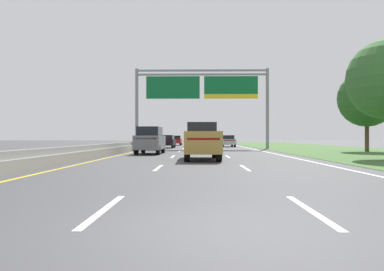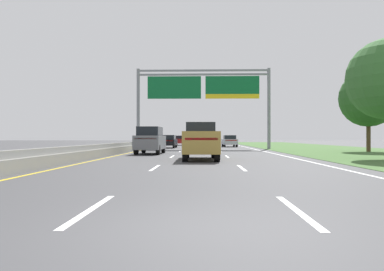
{
  "view_description": "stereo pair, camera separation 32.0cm",
  "coord_description": "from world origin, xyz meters",
  "px_view_note": "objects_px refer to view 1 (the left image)",
  "views": [
    {
      "loc": [
        -0.16,
        -5.03,
        1.31
      ],
      "look_at": [
        -0.61,
        22.95,
        1.44
      ],
      "focal_mm": 34.09,
      "sensor_mm": 36.0,
      "label": 1
    },
    {
      "loc": [
        0.16,
        -5.03,
        1.31
      ],
      "look_at": [
        -0.61,
        22.95,
        1.44
      ],
      "focal_mm": 34.09,
      "sensor_mm": 36.0,
      "label": 2
    }
  ],
  "objects_px": {
    "pickup_truck_gold": "(202,141)",
    "car_red_left_lane_sedan": "(176,140)",
    "car_black_left_lane_sedan": "(167,141)",
    "car_blue_centre_lane_sedan": "(200,140)",
    "car_silver_right_lane_sedan": "(228,141)",
    "car_grey_left_lane_suv": "(150,140)",
    "overhead_sign_gantry": "(202,91)",
    "roadside_tree_mid": "(367,99)"
  },
  "relations": [
    {
      "from": "car_red_left_lane_sedan",
      "to": "roadside_tree_mid",
      "type": "xyz_separation_m",
      "value": [
        18.79,
        -26.37,
        3.96
      ]
    },
    {
      "from": "overhead_sign_gantry",
      "to": "roadside_tree_mid",
      "type": "distance_m",
      "value": 16.81
    },
    {
      "from": "pickup_truck_gold",
      "to": "car_silver_right_lane_sedan",
      "type": "relative_size",
      "value": 1.22
    },
    {
      "from": "car_black_left_lane_sedan",
      "to": "car_silver_right_lane_sedan",
      "type": "relative_size",
      "value": 1.0
    },
    {
      "from": "pickup_truck_gold",
      "to": "car_black_left_lane_sedan",
      "type": "relative_size",
      "value": 1.22
    },
    {
      "from": "car_black_left_lane_sedan",
      "to": "roadside_tree_mid",
      "type": "relative_size",
      "value": 0.61
    },
    {
      "from": "pickup_truck_gold",
      "to": "car_black_left_lane_sedan",
      "type": "xyz_separation_m",
      "value": [
        -4.02,
        23.11,
        -0.26
      ]
    },
    {
      "from": "car_silver_right_lane_sedan",
      "to": "pickup_truck_gold",
      "type": "bearing_deg",
      "value": 170.68
    },
    {
      "from": "overhead_sign_gantry",
      "to": "car_blue_centre_lane_sedan",
      "type": "relative_size",
      "value": 3.41
    },
    {
      "from": "pickup_truck_gold",
      "to": "overhead_sign_gantry",
      "type": "bearing_deg",
      "value": -1.56
    },
    {
      "from": "car_black_left_lane_sedan",
      "to": "car_silver_right_lane_sedan",
      "type": "xyz_separation_m",
      "value": [
        7.83,
        5.13,
        0.0
      ]
    },
    {
      "from": "car_black_left_lane_sedan",
      "to": "car_grey_left_lane_suv",
      "type": "bearing_deg",
      "value": -178.49
    },
    {
      "from": "overhead_sign_gantry",
      "to": "roadside_tree_mid",
      "type": "relative_size",
      "value": 2.05
    },
    {
      "from": "car_blue_centre_lane_sedan",
      "to": "car_grey_left_lane_suv",
      "type": "xyz_separation_m",
      "value": [
        -4.02,
        -27.41,
        0.28
      ]
    },
    {
      "from": "car_black_left_lane_sedan",
      "to": "car_blue_centre_lane_sedan",
      "type": "height_order",
      "value": "same"
    },
    {
      "from": "pickup_truck_gold",
      "to": "car_silver_right_lane_sedan",
      "type": "bearing_deg",
      "value": -8.6
    },
    {
      "from": "overhead_sign_gantry",
      "to": "car_silver_right_lane_sedan",
      "type": "xyz_separation_m",
      "value": [
        3.59,
        8.74,
        -5.64
      ]
    },
    {
      "from": "car_grey_left_lane_suv",
      "to": "roadside_tree_mid",
      "type": "distance_m",
      "value": 19.8
    },
    {
      "from": "overhead_sign_gantry",
      "to": "car_black_left_lane_sedan",
      "type": "xyz_separation_m",
      "value": [
        -4.24,
        3.6,
        -5.64
      ]
    },
    {
      "from": "car_black_left_lane_sedan",
      "to": "car_blue_centre_lane_sedan",
      "type": "distance_m",
      "value": 12.08
    },
    {
      "from": "pickup_truck_gold",
      "to": "car_red_left_lane_sedan",
      "type": "relative_size",
      "value": 1.23
    },
    {
      "from": "overhead_sign_gantry",
      "to": "car_silver_right_lane_sedan",
      "type": "distance_m",
      "value": 11.0
    },
    {
      "from": "pickup_truck_gold",
      "to": "roadside_tree_mid",
      "type": "height_order",
      "value": "roadside_tree_mid"
    },
    {
      "from": "roadside_tree_mid",
      "to": "car_silver_right_lane_sedan",
      "type": "bearing_deg",
      "value": 123.83
    },
    {
      "from": "car_silver_right_lane_sedan",
      "to": "car_grey_left_lane_suv",
      "type": "relative_size",
      "value": 0.94
    },
    {
      "from": "pickup_truck_gold",
      "to": "car_blue_centre_lane_sedan",
      "type": "relative_size",
      "value": 1.23
    },
    {
      "from": "car_silver_right_lane_sedan",
      "to": "roadside_tree_mid",
      "type": "height_order",
      "value": "roadside_tree_mid"
    },
    {
      "from": "car_blue_centre_lane_sedan",
      "to": "car_silver_right_lane_sedan",
      "type": "bearing_deg",
      "value": -148.37
    },
    {
      "from": "pickup_truck_gold",
      "to": "roadside_tree_mid",
      "type": "distance_m",
      "value": 19.29
    },
    {
      "from": "overhead_sign_gantry",
      "to": "roadside_tree_mid",
      "type": "xyz_separation_m",
      "value": [
        14.74,
        -7.9,
        -1.68
      ]
    },
    {
      "from": "overhead_sign_gantry",
      "to": "car_red_left_lane_sedan",
      "type": "relative_size",
      "value": 3.42
    },
    {
      "from": "car_red_left_lane_sedan",
      "to": "pickup_truck_gold",
      "type": "bearing_deg",
      "value": -173.97
    },
    {
      "from": "car_black_left_lane_sedan",
      "to": "car_silver_right_lane_sedan",
      "type": "height_order",
      "value": "same"
    },
    {
      "from": "car_black_left_lane_sedan",
      "to": "car_grey_left_lane_suv",
      "type": "relative_size",
      "value": 0.94
    },
    {
      "from": "pickup_truck_gold",
      "to": "car_grey_left_lane_suv",
      "type": "distance_m",
      "value": 8.1
    },
    {
      "from": "overhead_sign_gantry",
      "to": "car_silver_right_lane_sedan",
      "type": "height_order",
      "value": "overhead_sign_gantry"
    },
    {
      "from": "car_grey_left_lane_suv",
      "to": "roadside_tree_mid",
      "type": "relative_size",
      "value": 0.65
    },
    {
      "from": "car_black_left_lane_sedan",
      "to": "car_grey_left_lane_suv",
      "type": "xyz_separation_m",
      "value": [
        0.06,
        -16.04,
        0.28
      ]
    },
    {
      "from": "pickup_truck_gold",
      "to": "car_blue_centre_lane_sedan",
      "type": "distance_m",
      "value": 34.48
    },
    {
      "from": "car_grey_left_lane_suv",
      "to": "car_black_left_lane_sedan",
      "type": "bearing_deg",
      "value": 1.13
    },
    {
      "from": "overhead_sign_gantry",
      "to": "car_grey_left_lane_suv",
      "type": "relative_size",
      "value": 3.18
    },
    {
      "from": "overhead_sign_gantry",
      "to": "roadside_tree_mid",
      "type": "height_order",
      "value": "overhead_sign_gantry"
    }
  ]
}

